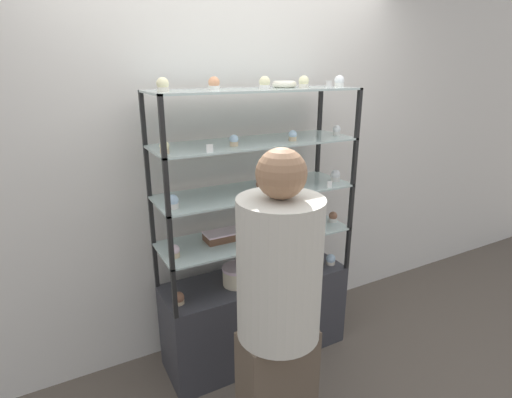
{
  "coord_description": "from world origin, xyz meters",
  "views": [
    {
      "loc": [
        -1.13,
        -2.08,
        1.92
      ],
      "look_at": [
        0.0,
        0.0,
        1.14
      ],
      "focal_mm": 28.0,
      "sensor_mm": 36.0,
      "label": 1
    }
  ],
  "objects": [
    {
      "name": "price_tag_1",
      "position": [
        0.21,
        -0.18,
        0.92
      ],
      "size": [
        0.04,
        0.0,
        0.04
      ],
      "color": "white",
      "rests_on": "display_riser_lower"
    },
    {
      "name": "display_riser_middle",
      "position": [
        0.0,
        0.0,
        1.18
      ],
      "size": [
        1.25,
        0.41,
        0.3
      ],
      "color": "black",
      "rests_on": "display_riser_lower"
    },
    {
      "name": "cupcake_16",
      "position": [
        0.01,
        -0.08,
        1.84
      ],
      "size": [
        0.06,
        0.06,
        0.07
      ],
      "color": "white",
      "rests_on": "display_riser_top"
    },
    {
      "name": "ground_plane",
      "position": [
        0.0,
        0.0,
        0.0
      ],
      "size": [
        20.0,
        20.0,
        0.0
      ],
      "primitive_type": "plane",
      "color": "brown"
    },
    {
      "name": "cupcake_8",
      "position": [
        0.01,
        -0.05,
        1.24
      ],
      "size": [
        0.06,
        0.06,
        0.08
      ],
      "color": "white",
      "rests_on": "display_riser_middle"
    },
    {
      "name": "cupcake_3",
      "position": [
        -0.56,
        -0.06,
        0.94
      ],
      "size": [
        0.06,
        0.06,
        0.07
      ],
      "color": "#CCB28C",
      "rests_on": "display_riser_lower"
    },
    {
      "name": "cupcake_5",
      "position": [
        0.28,
        -0.07,
        0.94
      ],
      "size": [
        0.06,
        0.06,
        0.07
      ],
      "color": "white",
      "rests_on": "display_riser_lower"
    },
    {
      "name": "cupcake_12",
      "position": [
        0.2,
        -0.09,
        1.54
      ],
      "size": [
        0.05,
        0.05,
        0.06
      ],
      "color": "#CCB28C",
      "rests_on": "display_riser_upper"
    },
    {
      "name": "cupcake_18",
      "position": [
        0.56,
        -0.05,
        1.84
      ],
      "size": [
        0.06,
        0.06,
        0.07
      ],
      "color": "white",
      "rests_on": "display_riser_top"
    },
    {
      "name": "display_riser_upper",
      "position": [
        0.0,
        0.0,
        1.49
      ],
      "size": [
        1.25,
        0.41,
        0.3
      ],
      "color": "black",
      "rests_on": "display_riser_middle"
    },
    {
      "name": "cupcake_13",
      "position": [
        0.57,
        -0.05,
        1.54
      ],
      "size": [
        0.05,
        0.05,
        0.06
      ],
      "color": "white",
      "rests_on": "display_riser_upper"
    },
    {
      "name": "cupcake_11",
      "position": [
        -0.18,
        -0.08,
        1.54
      ],
      "size": [
        0.05,
        0.05,
        0.06
      ],
      "color": "#CCB28C",
      "rests_on": "display_riser_upper"
    },
    {
      "name": "display_riser_lower",
      "position": [
        0.0,
        0.0,
        0.88
      ],
      "size": [
        1.25,
        0.41,
        0.3
      ],
      "color": "black",
      "rests_on": "display_base"
    },
    {
      "name": "cupcake_14",
      "position": [
        -0.56,
        -0.08,
        1.84
      ],
      "size": [
        0.06,
        0.06,
        0.07
      ],
      "color": "beige",
      "rests_on": "display_riser_top"
    },
    {
      "name": "cupcake_7",
      "position": [
        -0.56,
        -0.09,
        1.24
      ],
      "size": [
        0.06,
        0.06,
        0.08
      ],
      "color": "white",
      "rests_on": "display_riser_middle"
    },
    {
      "name": "price_tag_4",
      "position": [
        0.38,
        -0.18,
        1.83
      ],
      "size": [
        0.04,
        0.0,
        0.04
      ],
      "color": "white",
      "rests_on": "display_riser_top"
    },
    {
      "name": "display_riser_top",
      "position": [
        0.0,
        0.0,
        1.79
      ],
      "size": [
        1.25,
        0.41,
        0.3
      ],
      "color": "black",
      "rests_on": "display_riser_upper"
    },
    {
      "name": "cupcake_9",
      "position": [
        0.56,
        -0.08,
        1.24
      ],
      "size": [
        0.06,
        0.06,
        0.08
      ],
      "color": "white",
      "rests_on": "display_riser_middle"
    },
    {
      "name": "cupcake_1",
      "position": [
        0.01,
        -0.1,
        0.63
      ],
      "size": [
        0.07,
        0.07,
        0.07
      ],
      "color": "#CCB28C",
      "rests_on": "display_base"
    },
    {
      "name": "cupcake_0",
      "position": [
        -0.55,
        -0.07,
        0.63
      ],
      "size": [
        0.07,
        0.07,
        0.07
      ],
      "color": "#CCB28C",
      "rests_on": "display_base"
    },
    {
      "name": "cupcake_10",
      "position": [
        -0.58,
        -0.09,
        1.54
      ],
      "size": [
        0.05,
        0.05,
        0.06
      ],
      "color": "#CCB28C",
      "rests_on": "display_riser_upper"
    },
    {
      "name": "cupcake_17",
      "position": [
        0.29,
        -0.06,
        1.84
      ],
      "size": [
        0.06,
        0.06,
        0.07
      ],
      "color": "beige",
      "rests_on": "display_riser_top"
    },
    {
      "name": "display_base",
      "position": [
        0.0,
        0.0,
        0.3
      ],
      "size": [
        1.25,
        0.41,
        0.6
      ],
      "color": "#333338",
      "rests_on": "ground_plane"
    },
    {
      "name": "price_tag_3",
      "position": [
        -0.37,
        -0.18,
        1.53
      ],
      "size": [
        0.04,
        0.0,
        0.04
      ],
      "color": "white",
      "rests_on": "display_riser_upper"
    },
    {
      "name": "cupcake_6",
      "position": [
        0.58,
        -0.06,
        0.94
      ],
      "size": [
        0.06,
        0.06,
        0.07
      ],
      "color": "white",
      "rests_on": "display_riser_lower"
    },
    {
      "name": "price_tag_0",
      "position": [
        -0.02,
        -0.18,
        0.62
      ],
      "size": [
        0.04,
        0.0,
        0.04
      ],
      "color": "white",
      "rests_on": "display_base"
    },
    {
      "name": "layer_cake_centerpiece",
      "position": [
        -0.16,
        -0.03,
        0.66
      ],
      "size": [
        0.18,
        0.18,
        0.13
      ],
      "color": "beige",
      "rests_on": "display_base"
    },
    {
      "name": "cupcake_4",
      "position": [
        -0.01,
        -0.07,
        0.94
      ],
      "size": [
        0.06,
        0.06,
        0.07
      ],
      "color": "white",
      "rests_on": "display_riser_lower"
    },
    {
      "name": "customer_figure",
      "position": [
        -0.29,
        -0.76,
        0.87
      ],
      "size": [
        0.38,
        0.38,
        1.62
      ],
      "color": "brown",
      "rests_on": "ground_plane"
    },
    {
      "name": "back_wall",
      "position": [
        0.0,
        0.35,
        1.3
      ],
      "size": [
        8.0,
        0.05,
        2.6
      ],
      "color": "silver",
      "rests_on": "ground_plane"
    },
    {
      "name": "donut_glazed",
      "position": [
        0.22,
        0.05,
        1.83
      ],
      "size": [
        0.15,
        0.15,
        0.04
      ],
      "color": "#EFE5CC",
      "rests_on": "display_riser_top"
    },
    {
      "name": "cupcake_15",
      "position": [
        -0.28,
        -0.05,
        1.84
      ],
      "size": [
        0.06,
        0.06,
        0.07
      ],
      "color": "white",
      "rests_on": "display_riser_top"
    },
    {
      "name": "cupcake_2",
      "position": [
        0.55,
        -0.09,
        0.63
      ],
      "size": [
        0.07,
        0.07,
        0.07
      ],
      "color": "beige",
      "rests_on": "display_base"
    },
    {
      "name": "price_tag_2",
      "position": [
        0.43,
        -0.18,
        1.23
      ],
      "size": [
        0.04,
        0.0,
        0.04
      ],
      "color": "white",
      "rests_on": "display_riser_middle"
    },
    {
      "name": "sheet_cake_frosted",
      "position": [
        -0.21,
        0.03,
        0.93
      ],
      "size": [
        0.25,
        0.13,
        0.06
      ],
      "color": "brown",
      "rests_on": "display_riser_lower"
    }
  ]
}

